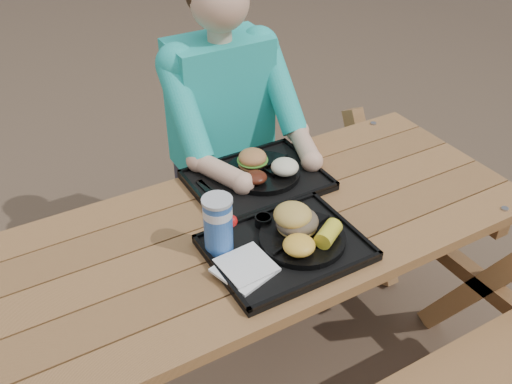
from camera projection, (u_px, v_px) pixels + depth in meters
ground at (256, 374)px, 2.24m from camera, size 60.00×60.00×0.00m
picnic_table at (256, 308)px, 2.02m from camera, size 1.80×1.49×0.75m
tray_near at (286, 249)px, 1.70m from camera, size 0.45×0.35×0.02m
tray_far at (257, 181)px, 1.99m from camera, size 0.45×0.35×0.02m
plate_near at (302, 239)px, 1.70m from camera, size 0.26×0.26×0.02m
plate_far at (263, 173)px, 1.99m from camera, size 0.26×0.26×0.02m
napkin_stack at (245, 269)px, 1.60m from camera, size 0.18×0.18×0.02m
soda_cup at (218, 226)px, 1.63m from camera, size 0.08×0.08×0.17m
condiment_bbq at (263, 221)px, 1.76m from camera, size 0.05×0.05×0.03m
condiment_mustard at (283, 212)px, 1.80m from camera, size 0.05×0.05×0.03m
sandwich at (298, 211)px, 1.69m from camera, size 0.12×0.12×0.13m
mac_cheese at (299, 245)px, 1.63m from camera, size 0.09×0.09×0.05m
corn_cob at (328, 234)px, 1.66m from camera, size 0.12×0.12×0.05m
cutlery_far at (214, 189)px, 1.92m from camera, size 0.06×0.16×0.01m
burger at (253, 154)px, 1.99m from camera, size 0.10×0.10×0.09m
baked_beans at (256, 177)px, 1.92m from camera, size 0.08×0.08×0.04m
potato_salad at (285, 167)px, 1.96m from camera, size 0.10×0.10×0.05m
diner at (224, 155)px, 2.35m from camera, size 0.48×0.84×1.28m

